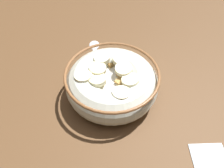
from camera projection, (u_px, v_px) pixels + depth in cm
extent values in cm
cube|color=brown|center=(112.00, 96.00, 49.04)|extent=(118.40, 118.40, 2.00)
cylinder|color=beige|center=(112.00, 92.00, 48.05)|extent=(10.48, 10.48, 0.60)
torus|color=beige|center=(112.00, 83.00, 45.82)|extent=(19.05, 19.05, 6.46)
torus|color=brown|center=(112.00, 74.00, 43.59)|extent=(19.08, 19.08, 0.60)
cylinder|color=white|center=(112.00, 79.00, 44.92)|extent=(15.18, 15.18, 0.40)
cube|color=tan|center=(125.00, 88.00, 42.89)|extent=(1.98, 1.99, 0.68)
cube|color=tan|center=(94.00, 62.00, 47.39)|extent=(1.63, 1.63, 0.68)
cube|color=tan|center=(99.00, 74.00, 44.92)|extent=(1.75, 1.74, 0.71)
cube|color=tan|center=(107.00, 60.00, 47.93)|extent=(1.59, 1.54, 0.80)
cube|color=#AD7F42|center=(89.00, 91.00, 41.97)|extent=(2.06, 2.07, 0.73)
cube|color=#B78947|center=(119.00, 103.00, 40.49)|extent=(2.10, 2.07, 0.84)
cube|color=tan|center=(92.00, 67.00, 46.22)|extent=(1.78, 1.84, 0.86)
cube|color=tan|center=(121.00, 74.00, 44.98)|extent=(2.02, 2.04, 0.77)
cube|color=tan|center=(129.00, 78.00, 44.23)|extent=(1.65, 1.71, 0.83)
cube|color=tan|center=(125.00, 69.00, 46.14)|extent=(2.06, 2.04, 0.80)
cube|color=tan|center=(87.00, 80.00, 44.25)|extent=(1.69, 1.74, 0.80)
cube|color=tan|center=(79.00, 84.00, 43.28)|extent=(1.64, 1.64, 0.68)
cube|color=tan|center=(102.00, 82.00, 43.54)|extent=(1.57, 1.54, 0.75)
cube|color=#AD7F42|center=(111.00, 64.00, 47.00)|extent=(1.87, 1.87, 0.68)
cube|color=tan|center=(120.00, 82.00, 43.68)|extent=(1.98, 1.96, 0.76)
cube|color=tan|center=(126.00, 60.00, 47.85)|extent=(1.72, 1.68, 0.80)
cube|color=#AD7F42|center=(135.00, 93.00, 41.96)|extent=(1.79, 1.80, 0.71)
cube|color=#AD7F42|center=(113.00, 99.00, 41.15)|extent=(2.06, 2.04, 0.76)
cube|color=tan|center=(90.00, 98.00, 41.20)|extent=(2.13, 2.13, 0.71)
cylinder|color=#F4EABC|center=(83.00, 77.00, 43.01)|extent=(4.36, 4.30, 1.44)
cylinder|color=beige|center=(98.00, 81.00, 42.63)|extent=(4.01, 3.98, 1.25)
cylinder|color=#F9EFC6|center=(121.00, 93.00, 40.57)|extent=(4.17, 4.13, 1.46)
cylinder|color=#F4EABC|center=(130.00, 80.00, 42.57)|extent=(4.40, 4.38, 1.60)
cylinder|color=#F4EABC|center=(121.00, 60.00, 46.04)|extent=(4.27, 4.25, 1.49)
cylinder|color=beige|center=(98.00, 69.00, 44.32)|extent=(4.56, 4.55, 1.15)
cylinder|color=#F9EFC6|center=(103.00, 58.00, 46.30)|extent=(4.84, 4.86, 1.22)
cylinder|color=#F9EFC6|center=(124.00, 69.00, 44.18)|extent=(4.84, 4.86, 1.30)
ellipsoid|color=silver|center=(94.00, 44.00, 58.45)|extent=(4.48, 4.03, 0.80)
cube|color=silver|center=(94.00, 65.00, 53.74)|extent=(10.78, 5.58, 0.36)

